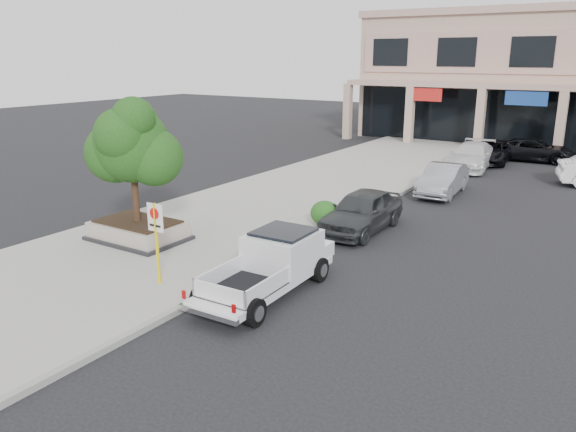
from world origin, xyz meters
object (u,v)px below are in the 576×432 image
(curb_car_b, at_px, (443,180))
(lot_car_d, at_px, (534,150))
(no_parking_sign, at_px, (156,232))
(curb_car_c, at_px, (471,156))
(planter_tree, at_px, (138,145))
(planter, at_px, (138,230))
(pickup_truck, at_px, (265,267))
(curb_car_d, at_px, (491,152))
(curb_car_a, at_px, (362,211))

(curb_car_b, xyz_separation_m, lot_car_d, (1.97, 11.48, -0.02))
(no_parking_sign, height_order, curb_car_c, no_parking_sign)
(no_parking_sign, bearing_deg, planter_tree, 142.02)
(curb_car_b, distance_m, curb_car_c, 6.90)
(lot_car_d, bearing_deg, curb_car_c, 146.65)
(planter, distance_m, pickup_truck, 6.24)
(curb_car_d, distance_m, lot_car_d, 2.87)
(curb_car_c, bearing_deg, curb_car_a, -94.67)
(planter_tree, relative_size, curb_car_b, 0.94)
(planter_tree, height_order, curb_car_a, planter_tree)
(pickup_truck, bearing_deg, curb_car_d, 88.08)
(lot_car_d, bearing_deg, curb_car_b, 165.84)
(planter_tree, distance_m, no_parking_sign, 4.51)
(curb_car_a, bearing_deg, curb_car_c, 89.31)
(curb_car_b, bearing_deg, curb_car_a, -98.72)
(planter, distance_m, curb_car_c, 20.46)
(planter_tree, xyz_separation_m, curb_car_b, (6.37, 12.54, -2.71))
(planter, distance_m, no_parking_sign, 4.32)
(curb_car_a, relative_size, curb_car_d, 0.92)
(curb_car_c, distance_m, curb_car_d, 2.69)
(planter_tree, bearing_deg, curb_car_c, 73.37)
(planter, height_order, curb_car_a, curb_car_a)
(curb_car_c, xyz_separation_m, curb_car_d, (0.44, 2.66, -0.07))
(curb_car_b, relative_size, curb_car_d, 0.88)
(curb_car_a, bearing_deg, planter, -136.78)
(no_parking_sign, relative_size, lot_car_d, 0.47)
(curb_car_c, bearing_deg, pickup_truck, -93.61)
(curb_car_b, relative_size, lot_car_d, 0.87)
(curb_car_b, xyz_separation_m, curb_car_d, (-0.13, 9.54, -0.03))
(curb_car_c, xyz_separation_m, lot_car_d, (2.54, 4.60, -0.06))
(curb_car_d, bearing_deg, lot_car_d, 41.16)
(curb_car_b, bearing_deg, lot_car_d, 77.07)
(no_parking_sign, xyz_separation_m, pickup_truck, (2.72, 1.25, -0.84))
(planter, distance_m, lot_car_d, 25.62)
(curb_car_c, bearing_deg, no_parking_sign, -100.71)
(planter_tree, distance_m, curb_car_c, 20.44)
(planter_tree, xyz_separation_m, pickup_truck, (5.99, -1.30, -2.62))
(planter_tree, bearing_deg, no_parking_sign, -37.98)
(curb_car_d, bearing_deg, no_parking_sign, -98.44)
(planter_tree, height_order, curb_car_b, planter_tree)
(planter, distance_m, curb_car_a, 7.99)
(planter, xyz_separation_m, lot_car_d, (8.48, 24.18, 0.20))
(planter_tree, xyz_separation_m, lot_car_d, (8.34, 24.02, -2.73))
(curb_car_c, bearing_deg, lot_car_d, 56.91)
(planter, height_order, curb_car_b, curb_car_b)
(planter_tree, bearing_deg, pickup_truck, -12.27)
(no_parking_sign, bearing_deg, pickup_truck, 24.61)
(planter, distance_m, curb_car_d, 23.13)
(no_parking_sign, distance_m, curb_car_c, 22.14)
(planter_tree, xyz_separation_m, curb_car_a, (5.67, 5.33, -2.65))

